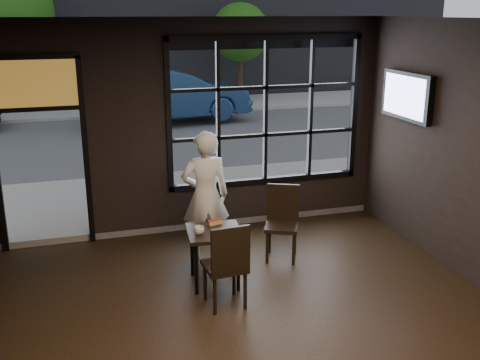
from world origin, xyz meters
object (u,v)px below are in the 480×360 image
object	(u,v)px
chair_near	(225,263)
man	(205,196)
navy_car	(171,95)
cafe_table	(215,257)

from	to	relation	value
chair_near	man	world-z (taller)	man
chair_near	navy_car	xyz separation A→B (m)	(1.34, 10.98, 0.35)
navy_car	cafe_table	bearing A→B (deg)	165.28
man	navy_car	xyz separation A→B (m)	(1.24, 9.64, -0.03)
man	chair_near	bearing A→B (deg)	87.54
chair_near	navy_car	world-z (taller)	navy_car
cafe_table	chair_near	size ratio (longest dim) A/B	0.68
chair_near	navy_car	bearing A→B (deg)	-101.13
chair_near	navy_car	size ratio (longest dim) A/B	0.22
chair_near	navy_car	distance (m)	11.07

